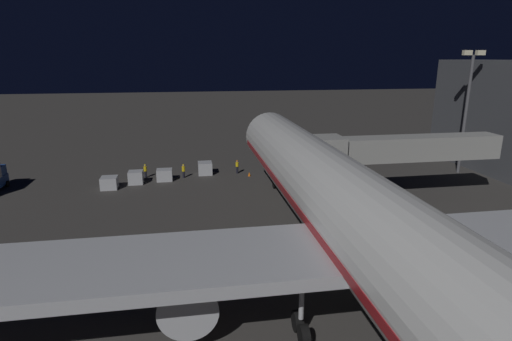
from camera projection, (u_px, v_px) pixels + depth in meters
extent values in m
plane|color=#383533|center=(325.00, 261.00, 30.86)|extent=(320.00, 320.00, 0.00)
cylinder|color=silver|center=(380.00, 239.00, 21.73)|extent=(5.75, 59.40, 5.75)
sphere|color=silver|center=(269.00, 136.00, 49.96)|extent=(5.63, 5.63, 5.63)
cube|color=maroon|center=(379.00, 246.00, 21.84)|extent=(5.81, 57.03, 0.50)
cube|color=black|center=(272.00, 130.00, 48.06)|extent=(3.16, 1.40, 0.90)
cube|color=#B7BABF|center=(371.00, 248.00, 22.89)|extent=(56.71, 6.43, 0.70)
cylinder|color=black|center=(485.00, 242.00, 28.39)|extent=(2.65, 0.15, 2.65)
cylinder|color=#B7BABF|center=(188.00, 288.00, 22.76)|extent=(3.12, 5.00, 3.12)
cylinder|color=black|center=(187.00, 266.00, 25.14)|extent=(2.65, 0.15, 2.65)
cylinder|color=#B7BABF|center=(275.00, 170.00, 47.51)|extent=(0.28, 0.28, 2.06)
cylinder|color=black|center=(275.00, 183.00, 47.95)|extent=(0.45, 1.20, 1.20)
cylinder|color=#B7BABF|center=(445.00, 288.00, 23.22)|extent=(0.28, 0.28, 2.06)
cylinder|color=black|center=(435.00, 306.00, 24.27)|extent=(0.45, 1.20, 1.20)
cylinder|color=black|center=(449.00, 320.00, 23.03)|extent=(0.45, 1.20, 1.20)
cylinder|color=#B7BABF|center=(301.00, 302.00, 21.88)|extent=(0.28, 0.28, 2.06)
cylinder|color=black|center=(297.00, 321.00, 22.93)|extent=(0.45, 1.20, 1.20)
cylinder|color=black|center=(304.00, 336.00, 21.69)|extent=(0.45, 1.20, 1.20)
cube|color=#9E9E99|center=(413.00, 148.00, 43.40)|extent=(18.96, 2.60, 2.50)
cube|color=#9E9E99|center=(327.00, 151.00, 41.88)|extent=(3.20, 3.40, 3.00)
cube|color=black|center=(313.00, 152.00, 41.66)|extent=(0.70, 3.20, 2.70)
cylinder|color=#B7BABF|center=(334.00, 183.00, 42.95)|extent=(0.56, 0.56, 4.29)
cylinder|color=black|center=(339.00, 199.00, 43.53)|extent=(0.25, 0.60, 0.60)
cylinder|color=black|center=(328.00, 200.00, 43.34)|extent=(0.25, 0.60, 0.60)
cylinder|color=#59595E|center=(465.00, 116.00, 52.79)|extent=(0.40, 0.40, 15.06)
cube|color=#F9EFC6|center=(480.00, 53.00, 50.86)|extent=(1.10, 0.50, 0.60)
cube|color=#F9EFC6|center=(467.00, 53.00, 50.57)|extent=(1.10, 0.50, 0.60)
cylinder|color=black|center=(7.00, 184.00, 48.58)|extent=(0.24, 0.70, 0.70)
cube|color=#B7BABF|center=(165.00, 175.00, 50.88)|extent=(1.88, 1.53, 1.44)
cube|color=#B7BABF|center=(109.00, 183.00, 47.76)|extent=(1.84, 1.81, 1.40)
cube|color=#B7BABF|center=(136.00, 177.00, 49.66)|extent=(1.69, 1.65, 1.54)
cube|color=#B7BABF|center=(205.00, 168.00, 53.67)|extent=(1.78, 1.89, 1.60)
cylinder|color=black|center=(184.00, 174.00, 52.13)|extent=(0.28, 0.28, 0.87)
cylinder|color=yellow|center=(183.00, 169.00, 51.93)|extent=(0.40, 0.40, 0.63)
sphere|color=tan|center=(183.00, 165.00, 51.82)|extent=(0.24, 0.24, 0.24)
sphere|color=yellow|center=(183.00, 165.00, 51.81)|extent=(0.23, 0.23, 0.23)
cylinder|color=black|center=(237.00, 170.00, 54.11)|extent=(0.28, 0.28, 0.93)
cylinder|color=yellow|center=(237.00, 164.00, 53.91)|extent=(0.40, 0.40, 0.58)
sphere|color=tan|center=(237.00, 161.00, 53.80)|extent=(0.24, 0.24, 0.24)
sphere|color=orange|center=(237.00, 161.00, 53.78)|extent=(0.23, 0.23, 0.23)
cylinder|color=black|center=(146.00, 174.00, 52.17)|extent=(0.28, 0.28, 0.87)
cylinder|color=yellow|center=(145.00, 169.00, 51.98)|extent=(0.40, 0.40, 0.60)
sphere|color=tan|center=(145.00, 166.00, 51.86)|extent=(0.24, 0.24, 0.24)
sphere|color=yellow|center=(145.00, 165.00, 51.85)|extent=(0.23, 0.23, 0.23)
cone|color=orange|center=(283.00, 172.00, 53.61)|extent=(0.36, 0.36, 0.55)
cone|color=orange|center=(249.00, 174.00, 52.91)|extent=(0.36, 0.36, 0.55)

